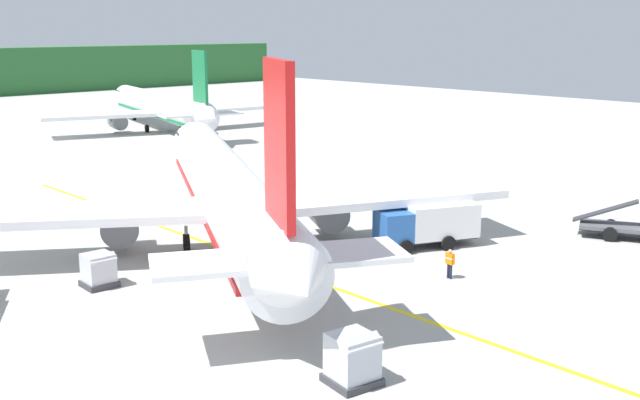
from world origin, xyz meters
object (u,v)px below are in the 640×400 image
object	(u,v)px
service_truck_catering	(427,223)
cargo_container_mid	(353,359)
crew_loader_left	(450,261)
cargo_container_near	(99,270)
airliner_foreground	(227,191)
airliner_mid_apron	(162,107)

from	to	relation	value
service_truck_catering	cargo_container_mid	bearing A→B (deg)	-149.05
cargo_container_mid	crew_loader_left	xyz separation A→B (m)	(12.50, 5.11, -0.04)
cargo_container_near	crew_loader_left	world-z (taller)	cargo_container_near
service_truck_catering	cargo_container_mid	size ratio (longest dim) A/B	3.14
airliner_foreground	cargo_container_mid	xyz separation A→B (m)	(-7.71, -18.42, -2.40)
cargo_container_near	cargo_container_mid	size ratio (longest dim) A/B	0.89
airliner_mid_apron	cargo_container_mid	xyz separation A→B (m)	(-32.92, -67.20, -2.02)
cargo_container_mid	crew_loader_left	size ratio (longest dim) A/B	1.29
airliner_foreground	crew_loader_left	bearing A→B (deg)	-70.20
cargo_container_near	cargo_container_mid	bearing A→B (deg)	-83.91
airliner_foreground	cargo_container_near	size ratio (longest dim) A/B	20.57
cargo_container_near	crew_loader_left	size ratio (longest dim) A/B	1.15
airliner_mid_apron	service_truck_catering	size ratio (longest dim) A/B	5.57
cargo_container_near	airliner_foreground	bearing A→B (deg)	10.77
crew_loader_left	airliner_mid_apron	bearing A→B (deg)	71.80
airliner_foreground	airliner_mid_apron	world-z (taller)	airliner_foreground
service_truck_catering	crew_loader_left	distance (m)	6.04
airliner_foreground	cargo_container_near	distance (m)	9.97
airliner_mid_apron	service_truck_catering	xyz separation A→B (m)	(-16.62, -57.43, -1.50)
cargo_container_near	cargo_container_mid	world-z (taller)	cargo_container_mid
airliner_foreground	crew_loader_left	world-z (taller)	airliner_foreground
airliner_mid_apron	airliner_foreground	bearing A→B (deg)	-117.33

